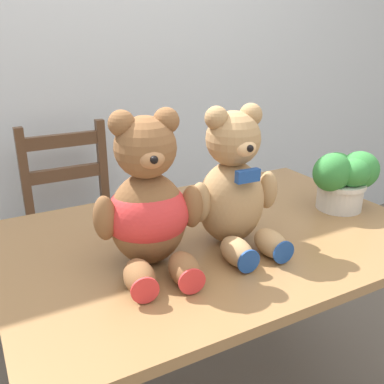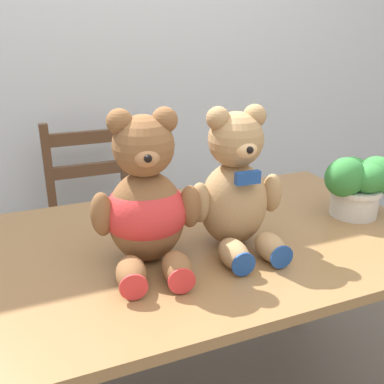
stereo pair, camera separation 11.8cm
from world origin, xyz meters
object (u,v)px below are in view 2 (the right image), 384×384
(teddy_bear_left, at_px, (146,204))
(wooden_chair_behind, at_px, (97,229))
(potted_plant, at_px, (359,183))
(teddy_bear_right, at_px, (236,189))

(teddy_bear_left, bearing_deg, wooden_chair_behind, -80.79)
(wooden_chair_behind, height_order, teddy_bear_left, teddy_bear_left)
(teddy_bear_left, height_order, potted_plant, teddy_bear_left)
(wooden_chair_behind, height_order, potted_plant, potted_plant)
(teddy_bear_left, xyz_separation_m, potted_plant, (0.75, 0.03, -0.05))
(teddy_bear_right, relative_size, potted_plant, 1.54)
(teddy_bear_right, bearing_deg, potted_plant, -173.74)
(teddy_bear_right, bearing_deg, wooden_chair_behind, -71.60)
(wooden_chair_behind, height_order, teddy_bear_right, teddy_bear_right)
(wooden_chair_behind, xyz_separation_m, potted_plant, (0.74, -0.89, 0.43))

